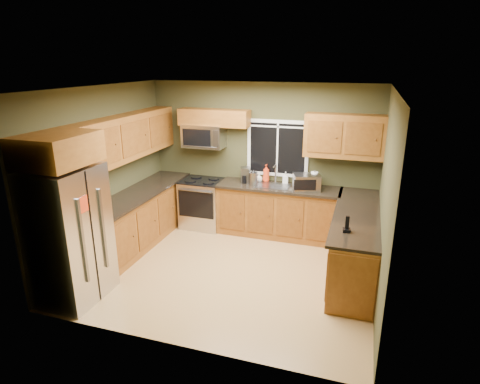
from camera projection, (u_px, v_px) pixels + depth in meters
The scene contains 29 objects.
floor at pixel (230, 270), 6.13m from camera, with size 4.20×4.20×0.00m, color tan.
ceiling at pixel (228, 88), 5.29m from camera, with size 4.20×4.20×0.00m, color white.
back_wall at pixel (261, 158), 7.34m from camera, with size 4.20×4.20×0.00m, color #3C3B21.
front_wall at pixel (171, 236), 4.08m from camera, with size 4.20×4.20×0.00m, color #3C3B21.
left_wall at pixel (104, 174), 6.32m from camera, with size 3.60×3.60×0.00m, color #3C3B21.
right_wall at pixel (385, 200), 5.11m from camera, with size 3.60×3.60×0.00m, color #3C3B21.
window at pixel (278, 148), 7.18m from camera, with size 1.12×0.03×1.02m.
base_cabinets_left at pixel (141, 218), 6.94m from camera, with size 0.60×2.65×0.90m, color brown.
countertop_left at pixel (140, 193), 6.79m from camera, with size 0.65×2.65×0.04m, color black.
base_cabinets_back at pixel (279, 212), 7.23m from camera, with size 2.17×0.60×0.90m, color brown.
countertop_back at pixel (279, 187), 7.06m from camera, with size 2.17×0.65×0.04m, color black.
base_cabinets_peninsula at pixel (356, 244), 5.97m from camera, with size 0.60×2.52×0.90m.
countertop_peninsula at pixel (357, 214), 5.83m from camera, with size 0.65×2.50×0.04m, color black.
upper_cabinets_left at pixel (127, 137), 6.54m from camera, with size 0.33×2.65×0.72m, color brown.
upper_cabinets_back_left at pixel (214, 118), 7.21m from camera, with size 1.30×0.33×0.30m, color brown.
upper_cabinets_back_right at pixel (344, 136), 6.62m from camera, with size 1.30×0.33×0.72m, color brown.
upper_cabinet_over_fridge at pixel (57, 149), 4.83m from camera, with size 0.72×0.90×0.38m, color brown.
refrigerator at pixel (70, 235), 5.18m from camera, with size 0.74×0.90×1.80m.
range at pixel (203, 203), 7.62m from camera, with size 0.76×0.69×0.94m.
microwave at pixel (204, 136), 7.35m from camera, with size 0.76×0.41×0.42m.
sink at pixel (273, 185), 7.10m from camera, with size 0.60×0.42×0.36m.
toaster_oven at pixel (306, 182), 6.82m from camera, with size 0.52×0.46×0.27m.
coffee_maker at pixel (245, 175), 7.27m from camera, with size 0.22×0.26×0.28m.
kettle at pixel (253, 178), 7.12m from camera, with size 0.20×0.20×0.28m.
paper_towel_roll at pixel (314, 180), 6.92m from camera, with size 0.14×0.14×0.32m.
soap_bottle_a at pixel (266, 173), 7.30m from camera, with size 0.12×0.12×0.32m, color #F13E16.
soap_bottle_b at pixel (285, 178), 7.21m from camera, with size 0.09×0.10×0.21m, color white.
soap_bottle_c at pixel (259, 177), 7.31m from camera, with size 0.12×0.12×0.16m, color white.
cordless_phone at pixel (347, 227), 5.16m from camera, with size 0.11×0.11×0.22m.
Camera 1 is at (1.80, -5.15, 3.05)m, focal length 30.00 mm.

